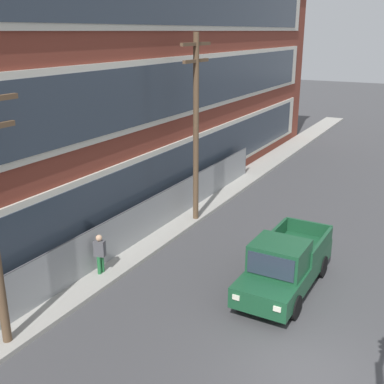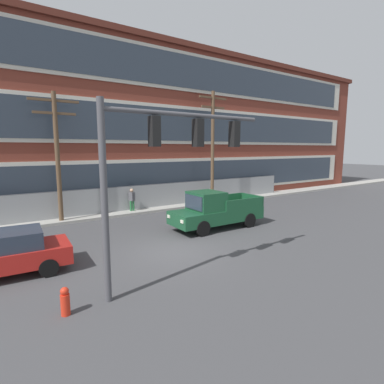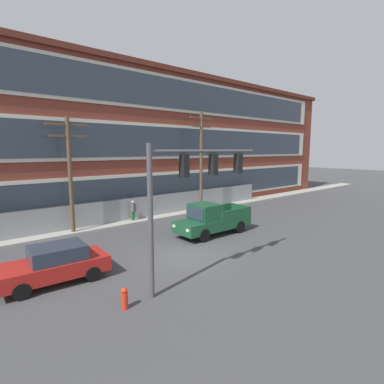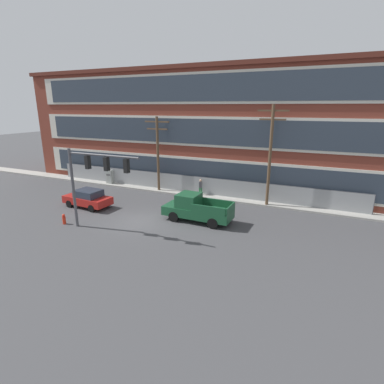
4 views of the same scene
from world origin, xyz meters
The scene contains 11 objects.
ground_plane centered at (0.00, 0.00, 0.00)m, with size 160.00×160.00×0.00m, color #424244.
sidewalk_building_side centered at (0.00, 8.39, 0.08)m, with size 80.00×1.72×0.16m, color #9E9B93.
brick_mill_building centered at (4.43, 14.83, 6.18)m, with size 50.69×11.75×12.34m.
chain_link_fence centered at (0.19, 8.65, 0.93)m, with size 32.63×0.06×1.83m.
traffic_signal_mast centered at (-1.73, -2.57, 4.22)m, with size 5.80×0.43×5.74m.
pickup_truck_dark_green centered at (3.95, 1.99, 0.97)m, with size 5.41×2.08×2.09m.
sedan_red centered at (-5.98, 1.15, 0.80)m, with size 4.35×2.13×1.56m.
utility_pole_near_corner centered at (-2.88, 8.04, 4.26)m, with size 2.69×0.26×7.56m.
utility_pole_midblock centered at (8.25, 7.78, 4.81)m, with size 2.52×0.26×8.68m.
pedestrian_near_cabinet centered at (1.71, 8.28, 0.97)m, with size 0.34×0.45×1.69m.
fire_hydrant centered at (-4.80, -2.67, 0.38)m, with size 0.24×0.24×0.78m.
Camera 2 is at (-6.17, -10.69, 4.39)m, focal length 28.00 mm.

